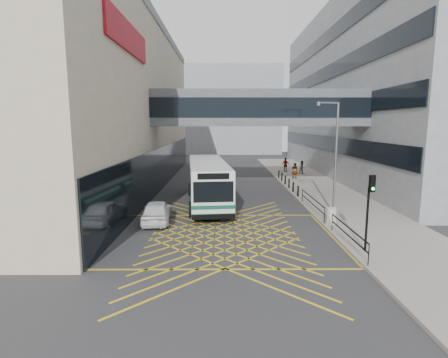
{
  "coord_description": "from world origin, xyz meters",
  "views": [
    {
      "loc": [
        -0.12,
        -18.71,
        6.19
      ],
      "look_at": [
        0.0,
        4.0,
        2.6
      ],
      "focal_mm": 28.0,
      "sensor_mm": 36.0,
      "label": 1
    }
  ],
  "objects_px": {
    "street_lamp": "(334,151)",
    "pedestrian_a": "(295,171)",
    "car_silver": "(221,177)",
    "traffic_light": "(370,202)",
    "bus": "(208,181)",
    "litter_bin": "(331,216)",
    "car_white": "(157,211)",
    "pedestrian_b": "(302,167)",
    "pedestrian_c": "(286,165)",
    "car_dark": "(225,174)"
  },
  "relations": [
    {
      "from": "bus",
      "to": "litter_bin",
      "type": "relative_size",
      "value": 12.2
    },
    {
      "from": "car_silver",
      "to": "bus",
      "type": "bearing_deg",
      "value": 102.62
    },
    {
      "from": "car_dark",
      "to": "car_silver",
      "type": "relative_size",
      "value": 1.18
    },
    {
      "from": "traffic_light",
      "to": "litter_bin",
      "type": "bearing_deg",
      "value": 81.05
    },
    {
      "from": "pedestrian_c",
      "to": "litter_bin",
      "type": "bearing_deg",
      "value": 119.4
    },
    {
      "from": "car_white",
      "to": "street_lamp",
      "type": "distance_m",
      "value": 12.22
    },
    {
      "from": "litter_bin",
      "to": "traffic_light",
      "type": "bearing_deg",
      "value": -87.19
    },
    {
      "from": "street_lamp",
      "to": "pedestrian_c",
      "type": "distance_m",
      "value": 21.38
    },
    {
      "from": "pedestrian_b",
      "to": "street_lamp",
      "type": "bearing_deg",
      "value": -103.9
    },
    {
      "from": "pedestrian_a",
      "to": "pedestrian_c",
      "type": "bearing_deg",
      "value": -86.1
    },
    {
      "from": "bus",
      "to": "pedestrian_c",
      "type": "height_order",
      "value": "bus"
    },
    {
      "from": "pedestrian_c",
      "to": "traffic_light",
      "type": "bearing_deg",
      "value": 120.46
    },
    {
      "from": "bus",
      "to": "car_white",
      "type": "xyz_separation_m",
      "value": [
        -3.01,
        -5.35,
        -1.06
      ]
    },
    {
      "from": "traffic_light",
      "to": "pedestrian_b",
      "type": "height_order",
      "value": "traffic_light"
    },
    {
      "from": "litter_bin",
      "to": "pedestrian_c",
      "type": "height_order",
      "value": "pedestrian_c"
    },
    {
      "from": "street_lamp",
      "to": "car_silver",
      "type": "bearing_deg",
      "value": 102.91
    },
    {
      "from": "bus",
      "to": "litter_bin",
      "type": "height_order",
      "value": "bus"
    },
    {
      "from": "street_lamp",
      "to": "pedestrian_b",
      "type": "bearing_deg",
      "value": 66.54
    },
    {
      "from": "street_lamp",
      "to": "pedestrian_a",
      "type": "distance_m",
      "value": 15.33
    },
    {
      "from": "bus",
      "to": "car_silver",
      "type": "bearing_deg",
      "value": 78.04
    },
    {
      "from": "traffic_light",
      "to": "car_dark",
      "type": "bearing_deg",
      "value": 94.94
    },
    {
      "from": "car_silver",
      "to": "pedestrian_c",
      "type": "xyz_separation_m",
      "value": [
        8.19,
        7.79,
        0.41
      ]
    },
    {
      "from": "traffic_light",
      "to": "car_silver",
      "type": "bearing_deg",
      "value": 96.97
    },
    {
      "from": "litter_bin",
      "to": "car_white",
      "type": "bearing_deg",
      "value": 175.07
    },
    {
      "from": "car_white",
      "to": "street_lamp",
      "type": "bearing_deg",
      "value": -177.14
    },
    {
      "from": "pedestrian_a",
      "to": "pedestrian_b",
      "type": "distance_m",
      "value": 4.37
    },
    {
      "from": "car_dark",
      "to": "traffic_light",
      "type": "relative_size",
      "value": 1.27
    },
    {
      "from": "car_dark",
      "to": "litter_bin",
      "type": "height_order",
      "value": "car_dark"
    },
    {
      "from": "litter_bin",
      "to": "pedestrian_b",
      "type": "relative_size",
      "value": 0.62
    },
    {
      "from": "car_silver",
      "to": "traffic_light",
      "type": "bearing_deg",
      "value": 127.61
    },
    {
      "from": "bus",
      "to": "car_white",
      "type": "distance_m",
      "value": 6.23
    },
    {
      "from": "car_dark",
      "to": "pedestrian_a",
      "type": "distance_m",
      "value": 7.71
    },
    {
      "from": "car_silver",
      "to": "litter_bin",
      "type": "xyz_separation_m",
      "value": [
        6.73,
        -15.81,
        0.03
      ]
    },
    {
      "from": "traffic_light",
      "to": "litter_bin",
      "type": "distance_m",
      "value": 5.1
    },
    {
      "from": "bus",
      "to": "car_dark",
      "type": "height_order",
      "value": "bus"
    },
    {
      "from": "traffic_light",
      "to": "pedestrian_c",
      "type": "height_order",
      "value": "traffic_light"
    },
    {
      "from": "bus",
      "to": "pedestrian_c",
      "type": "bearing_deg",
      "value": 56.25
    },
    {
      "from": "bus",
      "to": "traffic_light",
      "type": "relative_size",
      "value": 3.26
    },
    {
      "from": "bus",
      "to": "pedestrian_b",
      "type": "xyz_separation_m",
      "value": [
        10.87,
        15.18,
        -0.83
      ]
    },
    {
      "from": "pedestrian_c",
      "to": "bus",
      "type": "bearing_deg",
      "value": 94.88
    },
    {
      "from": "pedestrian_a",
      "to": "litter_bin",
      "type": "bearing_deg",
      "value": 90.43
    },
    {
      "from": "bus",
      "to": "street_lamp",
      "type": "xyz_separation_m",
      "value": [
        8.54,
        -3.78,
        2.6
      ]
    },
    {
      "from": "street_lamp",
      "to": "pedestrian_c",
      "type": "bearing_deg",
      "value": 71.66
    },
    {
      "from": "car_dark",
      "to": "pedestrian_c",
      "type": "distance_m",
      "value": 10.09
    },
    {
      "from": "litter_bin",
      "to": "car_silver",
      "type": "bearing_deg",
      "value": 113.06
    },
    {
      "from": "car_dark",
      "to": "street_lamp",
      "type": "xyz_separation_m",
      "value": [
        7.11,
        -14.72,
        3.65
      ]
    },
    {
      "from": "traffic_light",
      "to": "street_lamp",
      "type": "bearing_deg",
      "value": 74.01
    },
    {
      "from": "bus",
      "to": "street_lamp",
      "type": "relative_size",
      "value": 1.63
    },
    {
      "from": "pedestrian_a",
      "to": "car_white",
      "type": "bearing_deg",
      "value": 58.54
    },
    {
      "from": "car_dark",
      "to": "pedestrian_c",
      "type": "relative_size",
      "value": 2.71
    }
  ]
}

